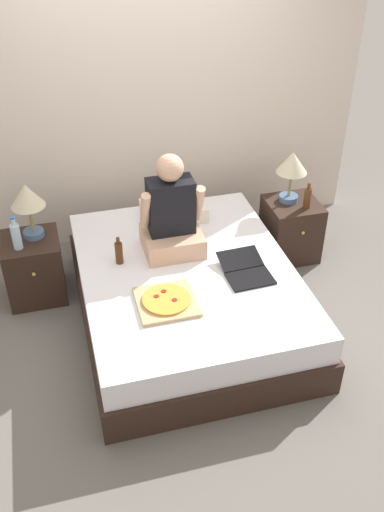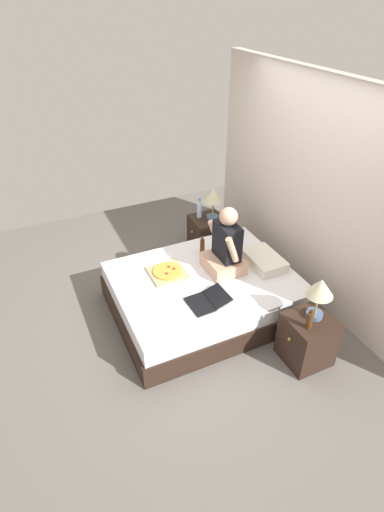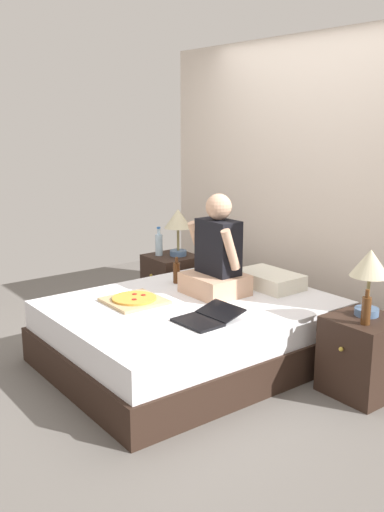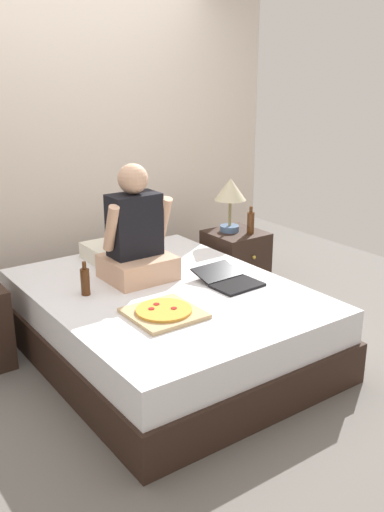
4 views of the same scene
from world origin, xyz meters
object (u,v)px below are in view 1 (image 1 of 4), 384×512
Objects in this scene: lamp_on_right_nightstand at (292,166)px; person_seated at (171,217)px; water_bottle at (16,236)px; laptop at (247,272)px; pizza_box at (166,301)px; nightstand_left at (35,268)px; bed at (187,294)px; lamp_on_left_nightstand at (27,199)px; beer_bottle_on_bed at (119,252)px; beer_bottle at (307,198)px; nightstand_right at (291,229)px.

lamp_on_right_nightstand is 1.18m from person_seated.
water_bottle is 0.64× the size of laptop.
lamp_on_right_nightstand is 1.69m from pizza_box.
bed is at bearing -28.61° from nightstand_left.
lamp_on_left_nightstand is at bearing 49.40° from water_bottle.
water_bottle is at bearing 156.69° from beer_bottle_on_bed.
beer_bottle is 1.67m from beer_bottle_on_bed.
lamp_on_right_nightstand reaches higher than nightstand_right.
lamp_on_left_nightstand reaches higher than nightstand_left.
pizza_box is (-0.19, -0.63, -0.27)m from person_seated.
nightstand_left is 0.81m from beer_bottle_on_bed.
bed is 3.82× the size of nightstand_left.
beer_bottle is (2.36, -0.01, -0.02)m from water_bottle.
person_seated is 3.55× the size of beer_bottle_on_bed.
laptop is (1.46, -0.83, -0.36)m from lamp_on_left_nightstand.
beer_bottle_on_bed reaches higher than pizza_box.
water_bottle is 0.61× the size of lamp_on_right_nightstand.
nightstand_left is 1.18× the size of lamp_on_left_nightstand.
nightstand_right is (1.10, 0.60, 0.03)m from bed.
lamp_on_right_nightstand is at bearing 0.00° from lamp_on_left_nightstand.
nightstand_right is (2.21, 0.00, 0.00)m from nightstand_left.
lamp_on_right_nightstand is 0.29m from beer_bottle.
beer_bottle is at bearing 23.16° from bed.
beer_bottle_on_bed is at bearing 156.48° from bed.
water_bottle is 2.36m from beer_bottle.
laptop is 0.95m from beer_bottle_on_bed.
water_bottle is at bearing 156.61° from bed.
beer_bottle is at bearing -3.84° from lamp_on_left_nightstand.
laptop is 1.07× the size of pizza_box.
lamp_on_right_nightstand reaches higher than pizza_box.
nightstand_right is 1.32× the size of pizza_box.
lamp_on_left_nightstand is at bearing 180.00° from lamp_on_right_nightstand.
nightstand_right is at bearing 2.25° from water_bottle.
beer_bottle_on_bed is at bearing -163.73° from lamp_on_right_nightstand.
person_seated is at bearing 133.74° from laptop.
lamp_on_left_nightstand reaches higher than nightstand_right.
pizza_box is at bearing -50.44° from lamp_on_left_nightstand.
lamp_on_left_nightstand is 0.28m from water_bottle.
beer_bottle reaches higher than beer_bottle_on_bed.
laptop is (1.58, -0.69, -0.15)m from water_bottle.
person_seated is at bearing -16.83° from nightstand_left.
lamp_on_left_nightstand is at bearing 176.16° from beer_bottle.
beer_bottle is at bearing 10.34° from beer_bottle_on_bed.
laptop is (-0.77, -0.68, -0.13)m from beer_bottle.
lamp_on_left_nightstand reaches higher than beer_bottle.
nightstand_right is 0.59m from lamp_on_right_nightstand.
person_seated is 0.47m from beer_bottle_on_bed.
lamp_on_left_nightstand reaches higher than laptop.
bed is 4.51× the size of lamp_on_left_nightstand.
nightstand_right is (2.29, 0.09, -0.38)m from water_bottle.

